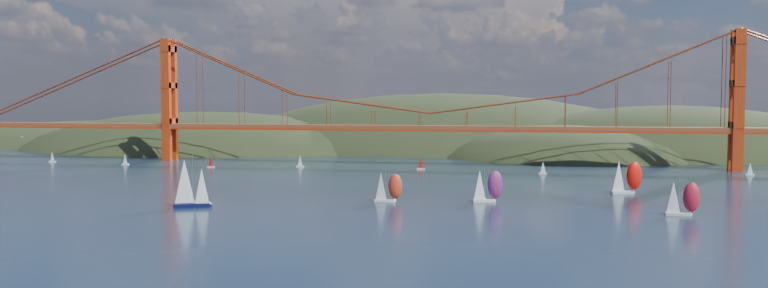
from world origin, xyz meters
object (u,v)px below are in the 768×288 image
racer_1 (682,198)px  racer_rwb (487,185)px  sloop_navy (190,184)px  racer_0 (388,187)px  racer_3 (626,177)px

racer_1 → racer_rwb: racer_rwb is taller
racer_1 → racer_rwb: (-47.60, 14.34, 0.26)m
sloop_navy → racer_0: (48.09, 20.55, -2.01)m
racer_1 → racer_3: size_ratio=0.85×
sloop_navy → racer_3: sloop_navy is taller
sloop_navy → racer_1: bearing=-18.4°
racer_0 → racer_rwb: racer_rwb is taller
racer_0 → racer_rwb: (26.51, 5.43, 0.38)m
racer_1 → racer_rwb: size_ratio=0.94×
sloop_navy → racer_0: sloop_navy is taller
racer_0 → racer_1: 74.64m
sloop_navy → racer_3: size_ratio=1.31×
racer_3 → racer_1: bearing=-97.6°
racer_rwb → racer_3: bearing=13.4°
racer_0 → racer_rwb: size_ratio=0.92×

